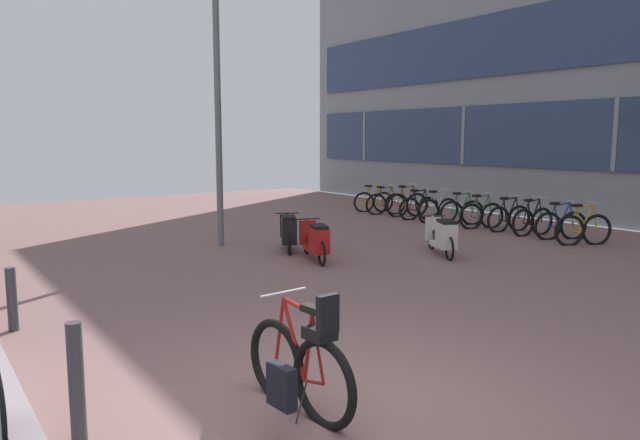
# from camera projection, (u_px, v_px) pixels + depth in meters

# --- Properties ---
(ground) EXTENTS (21.00, 40.00, 0.13)m
(ground) POSITION_uv_depth(u_px,v_px,m) (463.00, 375.00, 6.00)
(ground) COLOR #29232B
(bicycle_foreground) EXTENTS (0.64, 1.43, 1.14)m
(bicycle_foreground) POSITION_uv_depth(u_px,v_px,m) (299.00, 368.00, 5.06)
(bicycle_foreground) COLOR black
(bicycle_foreground) RESTS_ON ground
(bicycle_rack_00) EXTENTS (1.26, 0.66, 0.99)m
(bicycle_rack_00) POSITION_uv_depth(u_px,v_px,m) (583.00, 230.00, 13.13)
(bicycle_rack_00) COLOR black
(bicycle_rack_00) RESTS_ON ground
(bicycle_rack_01) EXTENTS (1.23, 0.62, 0.94)m
(bicycle_rack_01) POSITION_uv_depth(u_px,v_px,m) (561.00, 225.00, 13.88)
(bicycle_rack_01) COLOR black
(bicycle_rack_01) RESTS_ON ground
(bicycle_rack_02) EXTENTS (1.30, 0.48, 0.97)m
(bicycle_rack_02) POSITION_uv_depth(u_px,v_px,m) (532.00, 221.00, 14.45)
(bicycle_rack_02) COLOR black
(bicycle_rack_02) RESTS_ON ground
(bicycle_rack_03) EXTENTS (1.31, 0.47, 0.95)m
(bicycle_rack_03) POSITION_uv_depth(u_px,v_px,m) (509.00, 218.00, 15.07)
(bicycle_rack_03) COLOR black
(bicycle_rack_03) RESTS_ON ground
(bicycle_rack_04) EXTENTS (1.28, 0.52, 0.97)m
(bicycle_rack_04) POSITION_uv_depth(u_px,v_px,m) (481.00, 216.00, 15.56)
(bicycle_rack_04) COLOR black
(bicycle_rack_04) RESTS_ON ground
(bicycle_rack_05) EXTENTS (1.25, 0.58, 0.97)m
(bicycle_rack_05) POSITION_uv_depth(u_px,v_px,m) (462.00, 213.00, 16.20)
(bicycle_rack_05) COLOR black
(bicycle_rack_05) RESTS_ON ground
(bicycle_rack_06) EXTENTS (1.36, 0.48, 0.97)m
(bicycle_rack_06) POSITION_uv_depth(u_px,v_px,m) (438.00, 210.00, 16.70)
(bicycle_rack_06) COLOR black
(bicycle_rack_06) RESTS_ON ground
(bicycle_rack_07) EXTENTS (1.30, 0.47, 0.95)m
(bicycle_rack_07) POSITION_uv_depth(u_px,v_px,m) (419.00, 208.00, 17.27)
(bicycle_rack_07) COLOR black
(bicycle_rack_07) RESTS_ON ground
(bicycle_rack_08) EXTENTS (1.36, 0.51, 1.01)m
(bicycle_rack_08) POSITION_uv_depth(u_px,v_px,m) (407.00, 205.00, 17.99)
(bicycle_rack_08) COLOR black
(bicycle_rack_08) RESTS_ON ground
(bicycle_rack_09) EXTENTS (1.22, 0.58, 0.95)m
(bicycle_rack_09) POSITION_uv_depth(u_px,v_px,m) (386.00, 204.00, 18.46)
(bicycle_rack_09) COLOR black
(bicycle_rack_09) RESTS_ON ground
(bicycle_rack_10) EXTENTS (1.20, 0.63, 0.93)m
(bicycle_rack_10) POSITION_uv_depth(u_px,v_px,m) (373.00, 202.00, 19.12)
(bicycle_rack_10) COLOR black
(bicycle_rack_10) RESTS_ON ground
(scooter_near) EXTENTS (0.93, 1.46, 0.79)m
(scooter_near) POSITION_uv_depth(u_px,v_px,m) (289.00, 232.00, 12.40)
(scooter_near) COLOR black
(scooter_near) RESTS_ON ground
(scooter_mid) EXTENTS (0.94, 1.51, 0.77)m
(scooter_mid) POSITION_uv_depth(u_px,v_px,m) (443.00, 236.00, 11.92)
(scooter_mid) COLOR black
(scooter_mid) RESTS_ON ground
(scooter_far) EXTENTS (0.82, 1.64, 0.75)m
(scooter_far) POSITION_uv_depth(u_px,v_px,m) (316.00, 241.00, 11.43)
(scooter_far) COLOR black
(scooter_far) RESTS_ON ground
(lamp_post) EXTENTS (0.20, 0.52, 5.96)m
(lamp_post) POSITION_uv_depth(u_px,v_px,m) (218.00, 92.00, 12.68)
(lamp_post) COLOR slate
(lamp_post) RESTS_ON ground
(bollard_near) EXTENTS (0.12, 0.12, 0.95)m
(bollard_near) POSITION_uv_depth(u_px,v_px,m) (76.00, 382.00, 4.59)
(bollard_near) COLOR #38383D
(bollard_near) RESTS_ON ground
(bollard_far) EXTENTS (0.12, 0.12, 0.78)m
(bollard_far) POSITION_uv_depth(u_px,v_px,m) (12.00, 299.00, 7.27)
(bollard_far) COLOR #38383D
(bollard_far) RESTS_ON ground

